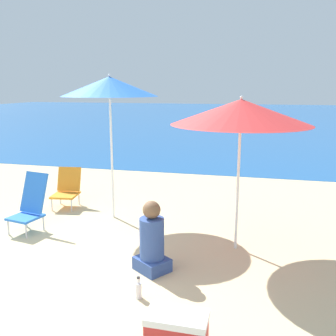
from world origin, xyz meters
name	(u,v)px	position (x,y,z in m)	size (l,w,h in m)	color
ground_plane	(8,293)	(0.00, 0.00, 0.00)	(60.00, 60.00, 0.00)	#D1BA89
sea_water	(227,116)	(0.00, 26.03, 0.00)	(60.00, 40.00, 0.01)	#1E5699
beach_umbrella_red	(241,112)	(2.32, 1.76, 1.87)	(1.81, 1.81, 2.08)	white
beach_umbrella_blue	(110,87)	(0.21, 2.54, 2.19)	(1.56, 1.56, 2.39)	white
beach_chair_orange	(67,187)	(-0.86, 2.93, 0.35)	(0.50, 0.61, 0.71)	silver
beach_chair_blue	(30,203)	(-0.81, 1.69, 0.44)	(0.51, 0.62, 0.89)	silver
person_seated_near	(152,242)	(1.38, 0.87, 0.37)	(0.50, 0.49, 0.88)	#334C8C
water_bottle	(139,290)	(1.42, 0.24, 0.10)	(0.07, 0.07, 0.24)	silver
cooler_box	(177,330)	(1.97, -0.40, 0.16)	(0.53, 0.29, 0.31)	#B72828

